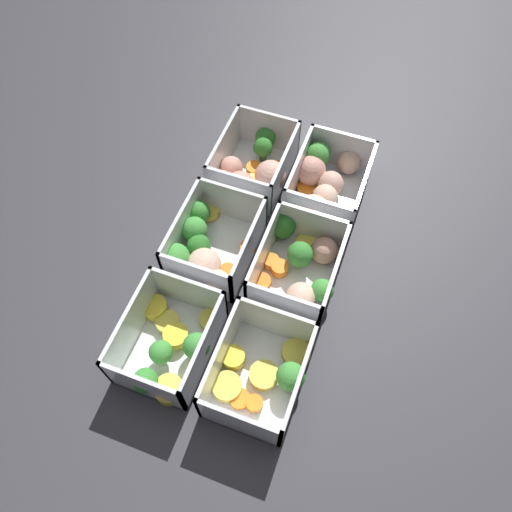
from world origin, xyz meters
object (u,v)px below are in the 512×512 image
object	(u,v)px
container_near_left	(250,171)
container_far_left	(323,184)
container_near_right	(170,344)
container_far_center	(300,265)
container_near_center	(206,247)
container_far_right	(262,373)

from	to	relation	value
container_near_left	container_far_left	distance (m)	0.12
container_near_right	container_far_center	bearing A→B (deg)	144.11
container_near_right	container_far_left	xyz separation A→B (m)	(-0.31, 0.11, 0.00)
container_near_center	container_far_left	size ratio (longest dim) A/B	0.92
container_far_right	container_far_left	bearing A→B (deg)	-177.88
container_near_left	container_far_center	distance (m)	0.18
container_far_left	container_far_center	bearing A→B (deg)	3.64
container_near_left	container_far_left	world-z (taller)	same
container_far_left	container_far_right	bearing A→B (deg)	2.12
container_near_left	container_far_right	size ratio (longest dim) A/B	1.19
container_far_left	container_far_right	size ratio (longest dim) A/B	1.29
container_far_center	container_far_right	bearing A→B (deg)	0.71
container_near_left	container_near_center	world-z (taller)	same
container_near_center	container_far_right	distance (m)	0.20
container_far_center	container_far_right	size ratio (longest dim) A/B	1.11
container_near_left	container_near_right	world-z (taller)	same
container_near_left	container_near_center	size ratio (longest dim) A/B	1.01
container_near_left	container_far_right	bearing A→B (deg)	23.14
container_near_left	container_far_right	world-z (taller)	same
container_near_right	container_far_left	bearing A→B (deg)	160.62
container_near_center	container_far_center	distance (m)	0.13
container_near_right	container_far_center	size ratio (longest dim) A/B	0.96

